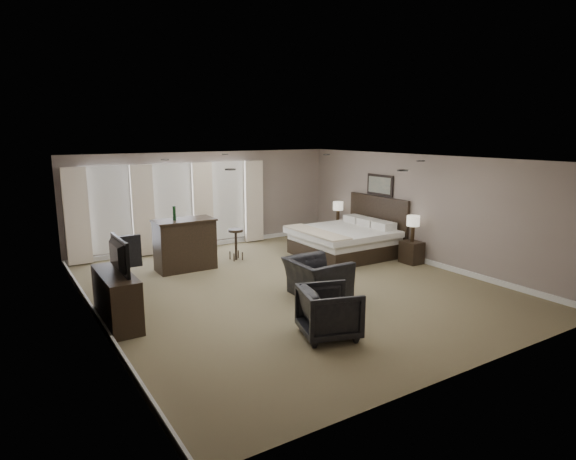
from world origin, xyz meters
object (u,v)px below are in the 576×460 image
nightstand_far (338,232)px  lamp_far (338,212)px  nightstand_near (412,252)px  bar_stool_right (236,245)px  armchair_far (329,310)px  armchair_near (317,271)px  lamp_near (413,229)px  tv (115,269)px  desk_chair (126,261)px  bar_counter (185,244)px  dresser (117,298)px  bed (345,228)px  bar_stool_left (119,258)px

nightstand_far → lamp_far: size_ratio=0.87×
nightstand_near → bar_stool_right: 4.29m
armchair_far → nightstand_near: bearing=-43.7°
armchair_near → bar_stool_right: 3.28m
lamp_near → tv: bearing=-179.3°
lamp_far → desk_chair: 6.42m
nightstand_far → desk_chair: size_ratio=0.47×
armchair_near → bar_counter: size_ratio=0.83×
nightstand_far → armchair_near: armchair_near is taller
lamp_near → dresser: 6.93m
nightstand_far → tv: 7.57m
bed → nightstand_far: size_ratio=4.27×
desk_chair → lamp_far: bearing=-167.7°
dresser → bar_stool_left: size_ratio=2.21×
nightstand_far → lamp_far: lamp_far is taller
armchair_near → nightstand_far: bearing=-41.4°
nightstand_near → bar_stool_right: bearing=143.8°
armchair_far → bar_counter: bearing=24.1°
armchair_far → lamp_far: bearing=-21.7°
nightstand_near → bar_stool_left: bearing=154.4°
armchair_far → desk_chair: desk_chair is taller
armchair_near → tv: bearing=80.8°
nightstand_far → lamp_far: bearing=0.0°
armchair_near → bar_stool_right: armchair_near is taller
nightstand_far → dresser: size_ratio=0.36×
bar_stool_right → desk_chair: desk_chair is taller
desk_chair → armchair_far: bearing=118.2°
bed → lamp_near: size_ratio=3.63×
armchair_far → desk_chair: size_ratio=0.77×
nightstand_near → lamp_near: lamp_near is taller
lamp_near → desk_chair: size_ratio=0.55×
desk_chair → nightstand_near: bearing=166.4°
nightstand_far → armchair_far: 6.78m
nightstand_far → bar_stool_right: size_ratio=0.69×
dresser → armchair_far: bearing=-40.6°
lamp_far → desk_chair: (-6.31, -1.17, -0.27)m
armchair_far → bar_stool_left: (-1.91, 5.32, -0.10)m
armchair_near → armchair_far: bearing=151.2°
armchair_far → bar_counter: 4.78m
armchair_far → bar_stool_right: bearing=8.0°
tv → desk_chair: (0.61, 1.82, -0.37)m
bed → bar_stool_right: bearing=157.2°
armchair_far → bar_stool_left: size_ratio=1.29×
tv → bar_counter: bar_counter is taller
bar_stool_right → desk_chair: bearing=-164.2°
bed → lamp_near: bed is taller
bed → nightstand_near: bed is taller
tv → bar_stool_right: bearing=-52.8°
nightstand_near → tv: tv is taller
bar_stool_left → lamp_far: bearing=-0.5°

